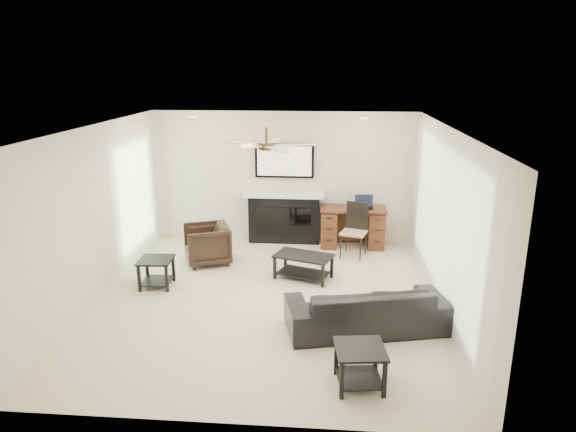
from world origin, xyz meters
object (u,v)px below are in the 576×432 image
at_px(sofa, 366,308).
at_px(coffee_table, 303,267).
at_px(armchair, 207,244).
at_px(desk, 352,227).
at_px(fireplace_unit, 284,194).

bearing_deg(sofa, coffee_table, -73.65).
distance_m(armchair, desk, 2.75).
distance_m(sofa, fireplace_unit, 3.68).
bearing_deg(fireplace_unit, sofa, -67.77).
xyz_separation_m(armchair, desk, (2.54, 1.06, 0.04)).
bearing_deg(coffee_table, sofa, -41.53).
bearing_deg(coffee_table, armchair, -178.81).
xyz_separation_m(coffee_table, desk, (0.84, 1.61, 0.18)).
height_order(coffee_table, desk, desk).
height_order(armchair, desk, desk).
xyz_separation_m(fireplace_unit, desk, (1.31, -0.15, -0.57)).
xyz_separation_m(sofa, desk, (-0.06, 3.21, 0.08)).
distance_m(armchair, coffee_table, 1.79).
bearing_deg(desk, fireplace_unit, 173.57).
height_order(sofa, desk, desk).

